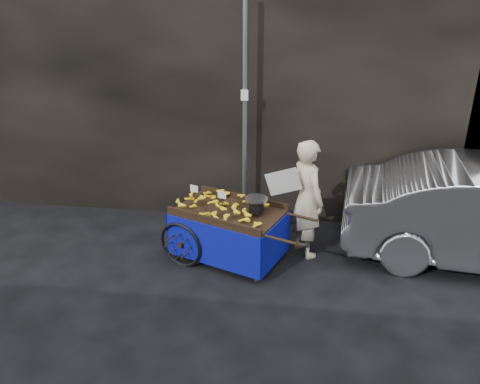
# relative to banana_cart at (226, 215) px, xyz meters

# --- Properties ---
(ground) EXTENTS (80.00, 80.00, 0.00)m
(ground) POSITION_rel_banana_cart_xyz_m (-0.15, -0.11, -0.75)
(ground) COLOR black
(ground) RESTS_ON ground
(building_wall) EXTENTS (13.50, 2.00, 5.00)m
(building_wall) POSITION_rel_banana_cart_xyz_m (0.24, 2.49, 1.75)
(building_wall) COLOR black
(building_wall) RESTS_ON ground
(street_pole) EXTENTS (0.12, 0.10, 4.00)m
(street_pole) POSITION_rel_banana_cart_xyz_m (0.15, 1.19, 1.25)
(street_pole) COLOR slate
(street_pole) RESTS_ON ground
(banana_cart) EXTENTS (2.45, 1.73, 1.22)m
(banana_cart) POSITION_rel_banana_cart_xyz_m (0.00, 0.00, 0.00)
(banana_cart) COLOR black
(banana_cart) RESTS_ON ground
(vendor) EXTENTS (1.06, 0.84, 1.93)m
(vendor) POSITION_rel_banana_cart_xyz_m (1.25, 0.31, 0.21)
(vendor) COLOR beige
(vendor) RESTS_ON ground
(plastic_bag) EXTENTS (0.26, 0.21, 0.24)m
(plastic_bag) POSITION_rel_banana_cart_xyz_m (0.66, -0.10, -0.63)
(plastic_bag) COLOR blue
(plastic_bag) RESTS_ON ground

